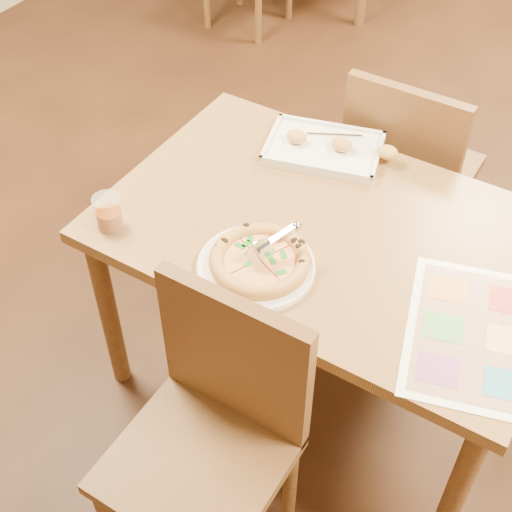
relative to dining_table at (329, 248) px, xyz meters
The scene contains 10 objects.
room 0.72m from the dining_table, ahead, with size 7.00×7.00×7.00m.
dining_table is the anchor object (origin of this frame).
chair_near 0.61m from the dining_table, 90.00° to the right, with size 0.42×0.42×0.47m.
chair_far 0.61m from the dining_table, 90.00° to the left, with size 0.42×0.42×0.47m.
plate 0.29m from the dining_table, 110.70° to the right, with size 0.32×0.32×0.02m, color white.
pizza 0.29m from the dining_table, 109.65° to the right, with size 0.27×0.27×0.04m.
pizza_cutter 0.29m from the dining_table, 106.85° to the right, with size 0.09×0.14×0.09m.
appetizer_tray 0.36m from the dining_table, 119.69° to the left, with size 0.44×0.33×0.06m.
glass_tumbler 0.64m from the dining_table, 148.81° to the right, with size 0.08×0.08×0.10m.
menu 0.52m from the dining_table, 18.57° to the right, with size 0.33×0.47×0.01m, color white.
Camera 1 is at (0.60, -1.38, 2.11)m, focal length 50.00 mm.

